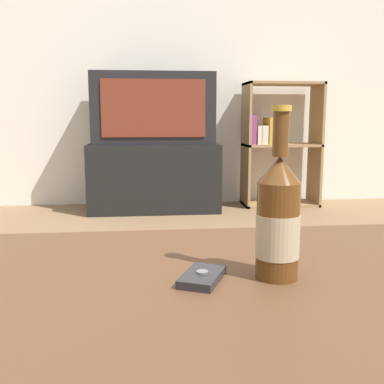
% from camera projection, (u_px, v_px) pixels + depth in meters
% --- Properties ---
extents(back_wall, '(8.00, 0.05, 2.60)m').
position_uv_depth(back_wall, '(150.00, 42.00, 3.57)').
color(back_wall, silver).
rests_on(back_wall, ground_plane).
extents(coffee_table, '(1.36, 0.71, 0.44)m').
position_uv_depth(coffee_table, '(182.00, 315.00, 0.75)').
color(coffee_table, brown).
rests_on(coffee_table, ground_plane).
extents(tv_stand, '(0.98, 0.46, 0.51)m').
position_uv_depth(tv_stand, '(154.00, 177.00, 3.44)').
color(tv_stand, black).
rests_on(tv_stand, ground_plane).
extents(television, '(0.90, 0.38, 0.52)m').
position_uv_depth(television, '(153.00, 109.00, 3.35)').
color(television, black).
rests_on(television, tv_stand).
extents(bookshelf, '(0.60, 0.30, 0.98)m').
position_uv_depth(bookshelf, '(277.00, 142.00, 3.59)').
color(bookshelf, '#99754C').
rests_on(bookshelf, ground_plane).
extents(beer_bottle, '(0.07, 0.07, 0.29)m').
position_uv_depth(beer_bottle, '(278.00, 219.00, 0.75)').
color(beer_bottle, '#563314').
rests_on(beer_bottle, coffee_table).
extents(cell_phone, '(0.09, 0.12, 0.02)m').
position_uv_depth(cell_phone, '(202.00, 277.00, 0.75)').
color(cell_phone, '#232328').
rests_on(cell_phone, coffee_table).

